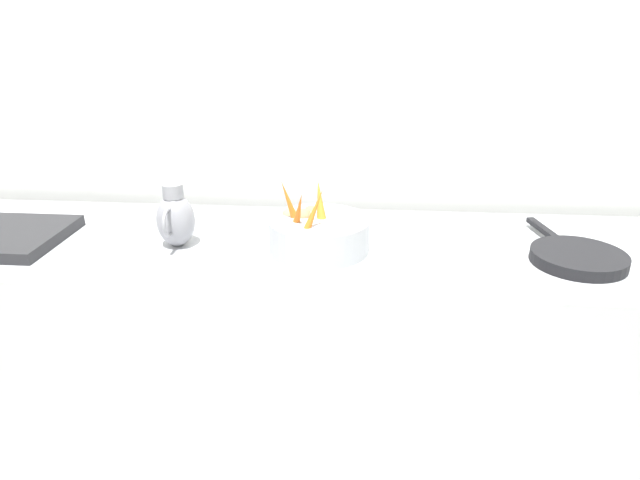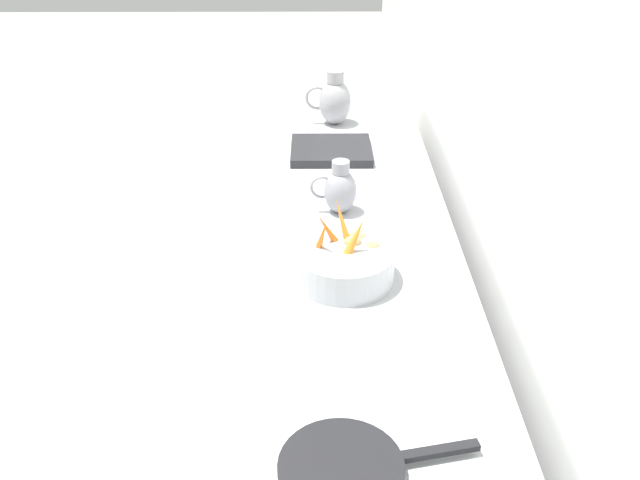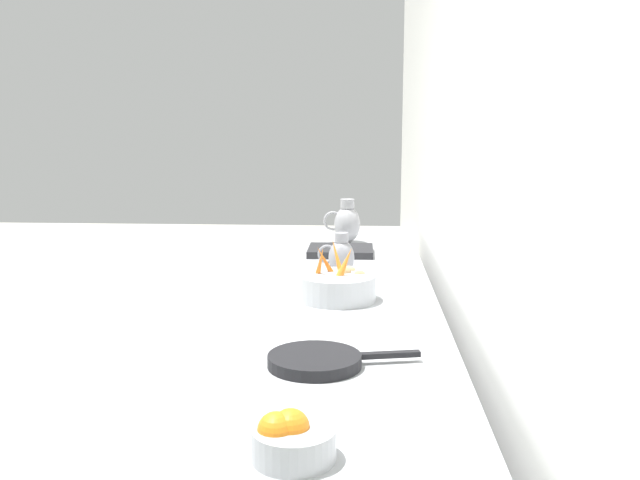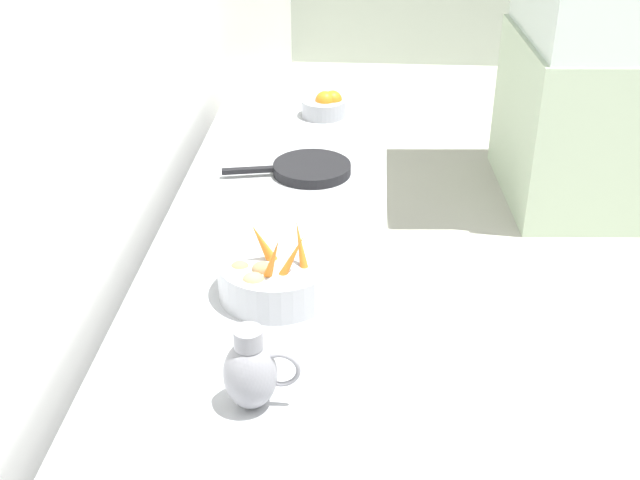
% 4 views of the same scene
% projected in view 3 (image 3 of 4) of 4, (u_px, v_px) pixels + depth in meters
% --- Properties ---
extents(tile_wall_left, '(0.10, 8.73, 3.00)m').
position_uv_depth(tile_wall_left, '(497.00, 141.00, 2.10)').
color(tile_wall_left, white).
rests_on(tile_wall_left, ground_plane).
extents(prep_counter, '(0.69, 3.30, 0.87)m').
position_uv_depth(prep_counter, '(349.00, 403.00, 2.80)').
color(prep_counter, '#ADAFB5').
rests_on(prep_counter, ground_plane).
extents(vegetable_colander, '(0.30, 0.30, 0.23)m').
position_uv_depth(vegetable_colander, '(337.00, 286.00, 2.70)').
color(vegetable_colander, '#ADAFB5').
rests_on(vegetable_colander, prep_counter).
extents(orange_bowl, '(0.18, 0.18, 0.11)m').
position_uv_depth(orange_bowl, '(291.00, 439.00, 1.42)').
color(orange_bowl, '#9EA0A5').
rests_on(orange_bowl, prep_counter).
extents(metal_pitcher_tall, '(0.21, 0.15, 0.25)m').
position_uv_depth(metal_pitcher_tall, '(347.00, 223.00, 4.00)').
color(metal_pitcher_tall, '#939399').
rests_on(metal_pitcher_tall, prep_counter).
extents(metal_pitcher_short, '(0.17, 0.12, 0.20)m').
position_uv_depth(metal_pitcher_short, '(341.00, 256.00, 3.13)').
color(metal_pitcher_short, gray).
rests_on(metal_pitcher_short, prep_counter).
extents(counter_sink_basin, '(0.34, 0.30, 0.04)m').
position_uv_depth(counter_sink_basin, '(341.00, 251.00, 3.65)').
color(counter_sink_basin, '#232326').
rests_on(counter_sink_basin, prep_counter).
extents(skillet_on_counter, '(0.44, 0.27, 0.03)m').
position_uv_depth(skillet_on_counter, '(316.00, 360.00, 1.96)').
color(skillet_on_counter, black).
rests_on(skillet_on_counter, prep_counter).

